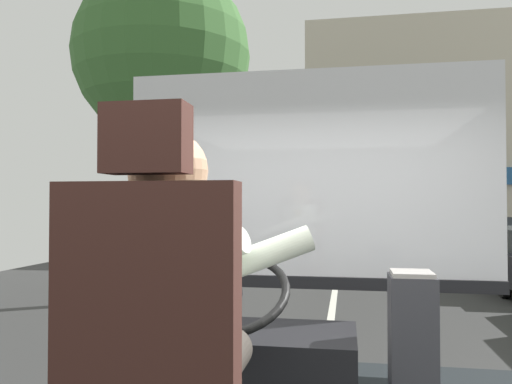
{
  "coord_description": "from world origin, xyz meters",
  "views": [
    {
      "loc": [
        0.26,
        -1.81,
        1.82
      ],
      "look_at": [
        -0.27,
        1.17,
        1.89
      ],
      "focal_mm": 35.75,
      "sensor_mm": 36.0,
      "label": 1
    }
  ],
  "objects_px": {
    "bus_driver": "(174,306)",
    "driver_seat": "(160,384)",
    "parked_car_white": "(475,239)",
    "steering_console": "(245,366)",
    "fare_box": "(412,349)"
  },
  "relations": [
    {
      "from": "bus_driver",
      "to": "driver_seat",
      "type": "bearing_deg",
      "value": -90.0
    },
    {
      "from": "parked_car_white",
      "to": "steering_console",
      "type": "bearing_deg",
      "value": -107.15
    },
    {
      "from": "bus_driver",
      "to": "parked_car_white",
      "type": "relative_size",
      "value": 0.2
    },
    {
      "from": "driver_seat",
      "to": "steering_console",
      "type": "relative_size",
      "value": 1.17
    },
    {
      "from": "bus_driver",
      "to": "steering_console",
      "type": "xyz_separation_m",
      "value": [
        -0.0,
        1.06,
        -0.51
      ]
    },
    {
      "from": "steering_console",
      "to": "fare_box",
      "type": "bearing_deg",
      "value": -3.08
    },
    {
      "from": "fare_box",
      "to": "parked_car_white",
      "type": "height_order",
      "value": "fare_box"
    },
    {
      "from": "driver_seat",
      "to": "bus_driver",
      "type": "relative_size",
      "value": 1.58
    },
    {
      "from": "steering_console",
      "to": "parked_car_white",
      "type": "bearing_deg",
      "value": 72.85
    },
    {
      "from": "driver_seat",
      "to": "fare_box",
      "type": "distance_m",
      "value": 1.4
    },
    {
      "from": "bus_driver",
      "to": "steering_console",
      "type": "distance_m",
      "value": 1.18
    },
    {
      "from": "bus_driver",
      "to": "steering_console",
      "type": "relative_size",
      "value": 0.74
    },
    {
      "from": "driver_seat",
      "to": "steering_console",
      "type": "xyz_separation_m",
      "value": [
        -0.0,
        1.18,
        -0.32
      ]
    },
    {
      "from": "driver_seat",
      "to": "fare_box",
      "type": "height_order",
      "value": "driver_seat"
    },
    {
      "from": "steering_console",
      "to": "bus_driver",
      "type": "bearing_deg",
      "value": -90.0
    }
  ]
}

